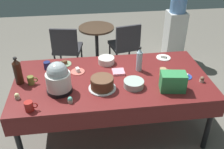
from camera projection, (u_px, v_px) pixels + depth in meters
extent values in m
plane|color=slate|center=(112.00, 127.00, 3.29)|extent=(9.00, 9.00, 0.00)
cube|color=maroon|center=(112.00, 80.00, 2.90)|extent=(2.20, 1.10, 0.04)
cylinder|color=black|center=(19.00, 143.00, 2.59)|extent=(0.06, 0.06, 0.71)
cylinder|color=black|center=(209.00, 124.00, 2.82)|extent=(0.06, 0.06, 0.71)
cylinder|color=black|center=(31.00, 90.00, 3.38)|extent=(0.06, 0.06, 0.71)
cylinder|color=black|center=(179.00, 79.00, 3.61)|extent=(0.06, 0.06, 0.71)
cube|color=maroon|center=(119.00, 119.00, 2.50)|extent=(2.20, 0.01, 0.18)
cube|color=maroon|center=(107.00, 65.00, 3.42)|extent=(2.20, 0.01, 0.18)
cylinder|color=silver|center=(102.00, 88.00, 2.71)|extent=(0.29, 0.29, 0.01)
cylinder|color=brown|center=(102.00, 83.00, 2.68)|extent=(0.24, 0.24, 0.12)
cylinder|color=brown|center=(102.00, 78.00, 2.65)|extent=(0.24, 0.24, 0.01)
cylinder|color=black|center=(60.00, 90.00, 2.66)|extent=(0.27, 0.27, 0.04)
cylinder|color=white|center=(59.00, 81.00, 2.61)|extent=(0.26, 0.26, 0.18)
sphere|color=#B2BCC1|center=(57.00, 72.00, 2.55)|extent=(0.22, 0.22, 0.22)
cylinder|color=#B2C6BC|center=(134.00, 84.00, 2.73)|extent=(0.22, 0.22, 0.07)
cylinder|color=silver|center=(106.00, 60.00, 3.17)|extent=(0.20, 0.20, 0.08)
cylinder|color=#8CA87F|center=(65.00, 64.00, 3.16)|extent=(0.17, 0.17, 0.01)
cube|color=brown|center=(64.00, 62.00, 3.14)|extent=(0.07, 0.07, 0.04)
cylinder|color=#2D4CB2|center=(185.00, 77.00, 2.91)|extent=(0.15, 0.15, 0.01)
cube|color=beige|center=(186.00, 75.00, 2.90)|extent=(0.06, 0.06, 0.03)
cylinder|color=#E07266|center=(78.00, 72.00, 3.00)|extent=(0.17, 0.17, 0.01)
cube|color=white|center=(78.00, 70.00, 2.99)|extent=(0.06, 0.07, 0.05)
cylinder|color=white|center=(163.00, 58.00, 3.30)|extent=(0.18, 0.18, 0.01)
cube|color=white|center=(164.00, 56.00, 3.29)|extent=(0.08, 0.07, 0.03)
cylinder|color=beige|center=(202.00, 81.00, 2.82)|extent=(0.05, 0.05, 0.03)
sphere|color=brown|center=(202.00, 78.00, 2.80)|extent=(0.05, 0.05, 0.05)
cylinder|color=beige|center=(17.00, 98.00, 2.56)|extent=(0.05, 0.05, 0.03)
sphere|color=beige|center=(17.00, 95.00, 2.54)|extent=(0.05, 0.05, 0.05)
cylinder|color=beige|center=(70.00, 101.00, 2.51)|extent=(0.05, 0.05, 0.03)
sphere|color=#6BC6B2|center=(70.00, 99.00, 2.49)|extent=(0.05, 0.05, 0.05)
cylinder|color=#33190F|center=(18.00, 73.00, 2.74)|extent=(0.09, 0.09, 0.25)
cone|color=#33190F|center=(15.00, 61.00, 2.66)|extent=(0.08, 0.08, 0.05)
cylinder|color=black|center=(15.00, 58.00, 2.64)|extent=(0.04, 0.04, 0.02)
cylinder|color=silver|center=(139.00, 61.00, 2.98)|extent=(0.07, 0.07, 0.23)
cone|color=silver|center=(140.00, 51.00, 2.90)|extent=(0.06, 0.06, 0.05)
cylinder|color=black|center=(140.00, 48.00, 2.89)|extent=(0.03, 0.03, 0.02)
cylinder|color=navy|center=(47.00, 66.00, 3.04)|extent=(0.08, 0.08, 0.10)
torus|color=navy|center=(51.00, 65.00, 3.04)|extent=(0.06, 0.01, 0.06)
cylinder|color=#B2231E|center=(29.00, 106.00, 2.39)|extent=(0.08, 0.08, 0.10)
torus|color=#B2231E|center=(35.00, 105.00, 2.39)|extent=(0.06, 0.01, 0.06)
cylinder|color=tan|center=(163.00, 72.00, 2.93)|extent=(0.08, 0.08, 0.09)
torus|color=tan|center=(167.00, 71.00, 2.93)|extent=(0.05, 0.01, 0.05)
cylinder|color=olive|center=(31.00, 81.00, 2.76)|extent=(0.07, 0.07, 0.09)
torus|color=olive|center=(35.00, 80.00, 2.77)|extent=(0.06, 0.01, 0.06)
cube|color=#338C4C|center=(173.00, 82.00, 2.65)|extent=(0.28, 0.20, 0.20)
cube|color=pink|center=(118.00, 72.00, 2.99)|extent=(0.14, 0.14, 0.02)
cube|color=#333338|center=(68.00, 48.00, 4.27)|extent=(0.51, 0.51, 0.05)
cube|color=#333338|center=(64.00, 41.00, 3.98)|extent=(0.42, 0.11, 0.40)
cylinder|color=black|center=(82.00, 55.00, 4.54)|extent=(0.03, 0.03, 0.40)
cylinder|color=black|center=(61.00, 55.00, 4.56)|extent=(0.03, 0.03, 0.40)
cylinder|color=black|center=(78.00, 66.00, 4.22)|extent=(0.03, 0.03, 0.40)
cylinder|color=black|center=(56.00, 65.00, 4.24)|extent=(0.03, 0.03, 0.40)
cube|color=#333338|center=(124.00, 45.00, 4.37)|extent=(0.52, 0.52, 0.05)
cube|color=#333338|center=(128.00, 38.00, 4.09)|extent=(0.42, 0.12, 0.40)
cylinder|color=black|center=(129.00, 51.00, 4.70)|extent=(0.04, 0.04, 0.40)
cylinder|color=black|center=(110.00, 54.00, 4.60)|extent=(0.04, 0.04, 0.40)
cylinder|color=black|center=(137.00, 60.00, 4.39)|extent=(0.04, 0.04, 0.40)
cylinder|color=black|center=(117.00, 63.00, 4.29)|extent=(0.04, 0.04, 0.40)
cylinder|color=#473323|center=(96.00, 28.00, 4.30)|extent=(0.60, 0.60, 0.03)
cylinder|color=black|center=(97.00, 47.00, 4.49)|extent=(0.06, 0.06, 0.67)
cylinder|color=black|center=(98.00, 64.00, 4.67)|extent=(0.44, 0.44, 0.02)
cube|color=silver|center=(174.00, 36.00, 4.65)|extent=(0.32, 0.32, 0.90)
cylinder|color=#6699D8|center=(179.00, 2.00, 4.32)|extent=(0.28, 0.28, 0.34)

